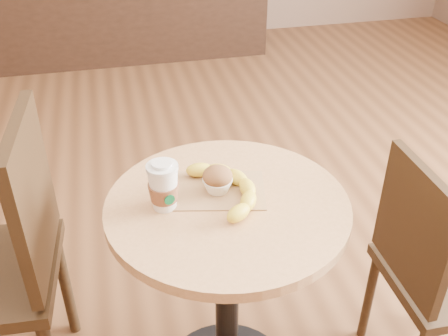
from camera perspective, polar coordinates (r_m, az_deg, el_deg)
The scene contains 7 objects.
cafe_table at distance 1.52m, azimuth 0.35°, elevation -11.06°, with size 0.64×0.64×0.75m.
chair_left at distance 1.65m, azimuth -22.95°, elevation -9.25°, with size 0.45×0.45×0.96m.
chair_right at distance 1.72m, azimuth 21.87°, elevation -10.25°, with size 0.36×0.36×0.82m.
kraft_bag at distance 1.40m, azimuth -0.50°, elevation -2.40°, with size 0.24×0.18×0.00m, color #A1774E.
coffee_cup at distance 1.32m, azimuth -6.60°, elevation -2.11°, with size 0.08×0.08×0.13m.
muffin at distance 1.38m, azimuth -0.71°, elevation -1.27°, with size 0.08×0.08×0.07m.
banana at distance 1.37m, azimuth 0.33°, elevation -2.29°, with size 0.18×0.29×0.04m, color yellow, non-canonical shape.
Camera 1 is at (-0.16, -1.04, 1.56)m, focal length 42.00 mm.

